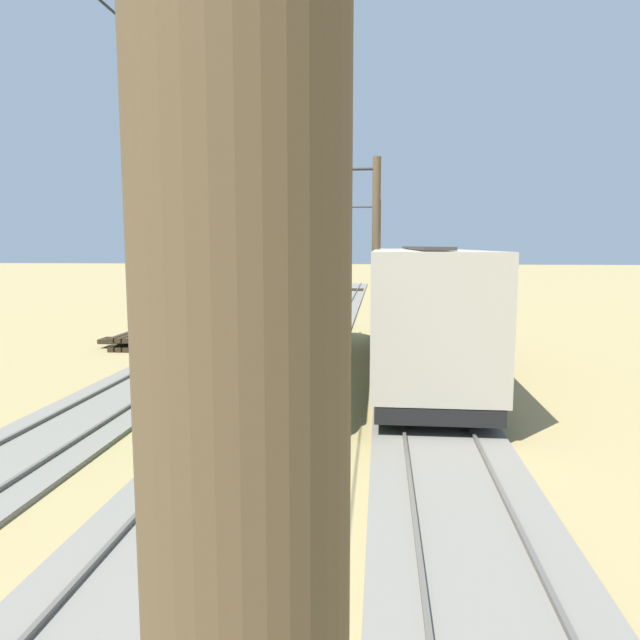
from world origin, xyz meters
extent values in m
plane|color=#9E8956|center=(0.00, 0.00, 0.00)|extent=(220.00, 220.00, 0.00)
cube|color=slate|center=(-4.04, 0.00, 0.05)|extent=(2.80, 80.00, 0.10)
cube|color=#59544C|center=(-3.32, 0.00, 0.14)|extent=(0.07, 80.00, 0.08)
cube|color=#59544C|center=(-4.76, 0.00, 0.14)|extent=(0.07, 80.00, 0.08)
cube|color=#2D2316|center=(-4.04, -32.00, 0.11)|extent=(2.50, 0.24, 0.08)
cube|color=#2D2316|center=(-4.04, -31.35, 0.11)|extent=(2.50, 0.24, 0.08)
cube|color=#2D2316|center=(-4.04, -30.70, 0.11)|extent=(2.50, 0.24, 0.08)
cube|color=#2D2316|center=(-4.04, -30.05, 0.11)|extent=(2.50, 0.24, 0.08)
cube|color=#2D2316|center=(-4.04, -29.40, 0.11)|extent=(2.50, 0.24, 0.08)
cube|color=slate|center=(0.00, 0.00, 0.05)|extent=(2.80, 80.00, 0.10)
cube|color=#59544C|center=(0.72, 0.00, 0.14)|extent=(0.07, 80.00, 0.08)
cube|color=#59544C|center=(-0.72, 0.00, 0.14)|extent=(0.07, 80.00, 0.08)
cube|color=#2D2316|center=(0.00, -32.00, 0.11)|extent=(2.50, 0.24, 0.08)
cube|color=#2D2316|center=(0.00, -31.35, 0.11)|extent=(2.50, 0.24, 0.08)
cube|color=#2D2316|center=(0.00, -30.70, 0.11)|extent=(2.50, 0.24, 0.08)
cube|color=#2D2316|center=(0.00, -30.05, 0.11)|extent=(2.50, 0.24, 0.08)
cube|color=#2D2316|center=(0.00, -29.40, 0.11)|extent=(2.50, 0.24, 0.08)
cube|color=slate|center=(4.04, 0.00, 0.05)|extent=(2.80, 80.00, 0.10)
cube|color=#59544C|center=(4.76, 0.00, 0.14)|extent=(0.07, 80.00, 0.08)
cube|color=#59544C|center=(3.32, 0.00, 0.14)|extent=(0.07, 80.00, 0.08)
cube|color=#2D2316|center=(4.04, -32.00, 0.11)|extent=(2.50, 0.24, 0.08)
cube|color=#2D2316|center=(4.04, -31.35, 0.11)|extent=(2.50, 0.24, 0.08)
cube|color=#2D2316|center=(4.04, -30.70, 0.11)|extent=(2.50, 0.24, 0.08)
cube|color=#2D2316|center=(4.04, -30.05, 0.11)|extent=(2.50, 0.24, 0.08)
cube|color=#2D2316|center=(4.04, -29.40, 0.11)|extent=(2.50, 0.24, 0.08)
cube|color=#196033|center=(0.00, 4.56, 0.71)|extent=(2.65, 13.62, 0.55)
cube|color=#196033|center=(0.00, 4.56, 1.46)|extent=(2.55, 13.62, 0.95)
cube|color=#B7C699|center=(0.00, 4.56, 2.46)|extent=(2.55, 13.62, 1.05)
cylinder|color=#4C4C4C|center=(0.00, 4.56, 2.98)|extent=(2.65, 13.35, 2.65)
cylinder|color=#196033|center=(0.00, 11.33, 1.70)|extent=(2.55, 2.55, 2.55)
cylinder|color=#196033|center=(0.00, -2.20, 1.70)|extent=(2.55, 2.55, 2.55)
cube|color=black|center=(0.00, 12.46, 2.72)|extent=(1.63, 0.08, 0.36)
cube|color=black|center=(0.00, 12.50, 2.41)|extent=(1.73, 0.06, 0.80)
cube|color=black|center=(1.29, 4.56, 2.46)|extent=(0.04, 11.44, 0.80)
cube|color=black|center=(-1.29, 4.56, 2.46)|extent=(0.04, 11.44, 0.80)
cylinder|color=silver|center=(0.00, 12.59, 1.46)|extent=(0.24, 0.06, 0.24)
cube|color=gray|center=(0.00, 12.52, 0.53)|extent=(1.94, 0.12, 0.20)
cylinder|color=black|center=(0.00, -0.09, 4.69)|extent=(0.07, 5.23, 0.84)
cylinder|color=black|center=(0.72, 8.92, 0.56)|extent=(0.10, 0.76, 0.76)
cylinder|color=black|center=(-0.72, 8.92, 0.56)|extent=(0.10, 0.76, 0.76)
cylinder|color=black|center=(0.72, 0.21, 0.56)|extent=(0.10, 0.76, 0.76)
cylinder|color=black|center=(-0.72, 0.21, 0.56)|extent=(0.10, 0.76, 0.76)
cube|color=#B2A893|center=(-4.04, 3.50, 2.33)|extent=(2.90, 14.85, 3.20)
cube|color=#332D28|center=(-4.04, 3.50, 3.99)|extent=(0.70, 13.36, 0.08)
cube|color=black|center=(-4.04, 3.50, 0.53)|extent=(2.70, 14.85, 0.36)
cube|color=black|center=(-5.52, 3.50, 2.07)|extent=(0.06, 2.20, 2.56)
cylinder|color=black|center=(-4.76, -1.69, 0.60)|extent=(0.10, 0.84, 0.84)
cylinder|color=black|center=(-3.32, -1.69, 0.60)|extent=(0.10, 0.84, 0.84)
cylinder|color=black|center=(-4.76, 8.70, 0.60)|extent=(0.10, 0.84, 0.84)
cylinder|color=black|center=(-3.32, 8.70, 0.60)|extent=(0.10, 0.84, 0.84)
cylinder|color=brown|center=(-2.61, -17.20, 3.50)|extent=(0.28, 0.28, 7.01)
cylinder|color=#2D2D2D|center=(-1.31, -17.20, 6.61)|extent=(2.61, 0.10, 0.10)
sphere|color=#334733|center=(0.00, -17.20, 6.46)|extent=(0.16, 0.16, 0.16)
cylinder|color=brown|center=(-2.61, 2.55, 3.50)|extent=(0.28, 0.28, 7.01)
cylinder|color=#2D2D2D|center=(-1.31, 2.55, 6.61)|extent=(2.61, 0.10, 0.10)
sphere|color=#334733|center=(0.00, 2.55, 6.46)|extent=(0.16, 0.16, 0.16)
cylinder|color=black|center=(0.00, 2.55, 6.46)|extent=(0.03, 43.50, 0.03)
cylinder|color=black|center=(-1.31, -17.20, 6.61)|extent=(2.61, 0.02, 0.02)
cylinder|color=black|center=(-5.59, -11.97, 0.55)|extent=(0.08, 0.08, 1.10)
cylinder|color=red|center=(-5.59, -11.97, 1.22)|extent=(0.30, 0.30, 0.03)
cylinder|color=#262626|center=(-5.41, -11.97, 0.35)|extent=(0.33, 0.04, 0.54)
cube|color=#2D2316|center=(6.87, 0.31, 0.09)|extent=(0.24, 2.40, 0.18)
cube|color=#2D2316|center=(7.17, 0.31, 0.09)|extent=(0.24, 2.40, 0.18)
cube|color=#2D2316|center=(7.47, 0.31, 0.09)|extent=(0.24, 2.40, 0.18)
cube|color=#2D2316|center=(7.17, 0.01, 0.27)|extent=(2.40, 0.24, 0.18)
cube|color=#2D2316|center=(7.17, 0.31, 0.27)|extent=(2.40, 0.24, 0.18)
cube|color=#2D2316|center=(7.17, 0.61, 0.27)|extent=(2.40, 0.24, 0.18)
cube|color=#2D2316|center=(6.87, 0.31, 0.45)|extent=(0.24, 2.40, 0.18)
cube|color=#2D2316|center=(7.17, 0.31, 0.45)|extent=(0.24, 2.40, 0.18)
cube|color=#2D2316|center=(7.47, 0.31, 0.45)|extent=(0.24, 2.40, 0.18)
camera|label=1|loc=(-2.79, 23.04, 4.05)|focal=33.51mm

